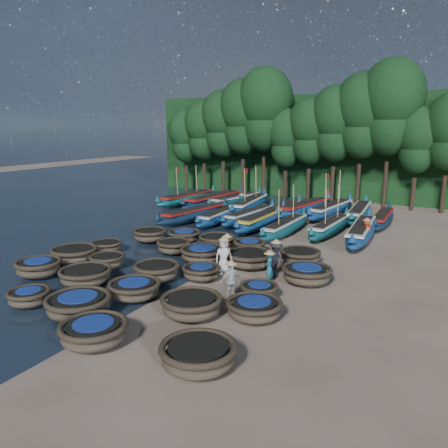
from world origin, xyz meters
The scene contains 60 objects.
ground centered at (0.00, 0.00, 0.00)m, with size 120.00×120.00×0.00m, color gray.
foliage_wall centered at (0.00, 23.50, 5.00)m, with size 40.00×3.00×10.00m, color black.
coracle_1 centered at (-4.06, -9.11, 0.39)m, with size 1.75×1.75×0.67m.
coracle_2 centered at (-1.53, -8.86, 0.47)m, with size 2.50×2.50×0.82m.
coracle_3 centered at (0.61, -10.18, 0.45)m, with size 2.67×2.67×0.79m.
coracle_4 centered at (4.42, -9.75, 0.46)m, with size 2.61×2.61×0.81m.
coracle_5 centered at (-6.65, -6.59, 0.47)m, with size 2.18×2.18×0.82m.
coracle_6 centered at (-3.85, -6.29, 0.44)m, with size 2.53×2.53×0.78m.
coracle_7 centered at (-0.82, -6.48, 0.43)m, with size 2.22×2.22×0.75m.
coracle_8 centered at (2.24, -6.80, 0.48)m, with size 2.37×2.37×0.83m.
coracle_9 centered at (4.40, -5.82, 0.43)m, with size 2.60×2.60×0.74m.
coracle_10 centered at (-6.86, -4.20, 0.48)m, with size 2.43×2.43×0.83m.
coracle_11 centered at (-4.64, -4.09, 0.41)m, with size 1.83×1.83×0.72m.
coracle_12 centered at (-1.38, -4.25, 0.47)m, with size 2.55×2.55×0.81m.
coracle_13 centered at (0.41, -3.16, 0.39)m, with size 2.21×2.21×0.67m.
coracle_14 centered at (3.75, -3.95, 0.38)m, with size 1.88×1.88×0.65m.
coracle_15 centered at (-6.72, -1.95, 0.37)m, with size 1.76×1.76×0.65m.
coracle_16 centered at (-3.22, -0.33, 0.44)m, with size 2.13×2.13×0.76m.
coracle_17 centered at (-1.00, -0.78, 0.45)m, with size 2.43×2.43×0.79m.
coracle_18 centered at (1.55, -0.42, 0.48)m, with size 2.99×2.99×0.84m.
coracle_19 centered at (4.89, -1.22, 0.46)m, with size 2.87×2.87×0.80m.
coracle_20 centered at (-6.01, 1.04, 0.46)m, with size 2.31×2.31×0.80m.
coracle_21 centered at (-4.08, 1.99, 0.42)m, with size 2.05×2.05×0.73m.
coracle_22 centered at (-1.63, 1.83, 0.45)m, with size 2.18×2.18×0.79m.
coracle_23 centered at (0.47, 1.88, 0.43)m, with size 1.87×1.87×0.74m.
coracle_24 centered at (3.64, 1.42, 0.43)m, with size 2.55×2.55×0.75m.
long_boat_2 centered at (-6.89, 7.47, 0.54)m, with size 2.56×7.91×1.41m.
long_boat_3 centered at (-4.95, 8.08, 0.50)m, with size 1.73×7.43×1.31m.
long_boat_4 centered at (-3.04, 9.17, 0.50)m, with size 1.97×7.49×1.32m.
long_boat_5 centered at (-1.52, 8.09, 0.55)m, with size 1.53×8.16×1.44m.
long_boat_6 centered at (0.64, 6.97, 0.51)m, with size 1.45×7.56×3.21m.
long_boat_7 centered at (3.24, 8.49, 0.51)m, with size 1.70×7.56×3.21m.
long_boat_8 centered at (5.38, 7.90, 0.57)m, with size 2.16×8.45×1.49m.
long_boat_9 centered at (-11.33, 13.23, 0.56)m, with size 2.33×8.22×3.51m.
long_boat_10 centered at (-8.52, 13.25, 0.61)m, with size 2.41×9.09×1.61m.
long_boat_11 centered at (-7.04, 14.59, 0.52)m, with size 2.59×7.70×1.37m.
long_boat_12 centered at (-4.82, 12.83, 0.60)m, with size 2.68×8.89×3.80m.
long_boat_13 centered at (-1.79, 12.55, 0.50)m, with size 1.63×7.40×1.30m.
long_boat_14 centered at (-0.28, 13.74, 0.59)m, with size 3.00×8.70×1.55m.
long_boat_15 centered at (1.71, 14.18, 0.57)m, with size 2.48×8.39×3.59m.
long_boat_16 centered at (3.91, 14.07, 0.56)m, with size 2.11×8.31×1.47m.
long_boat_17 centered at (5.81, 12.99, 0.49)m, with size 1.46×7.26×1.28m.
fisherman_0 centered at (0.85, -1.80, 0.93)m, with size 0.99×1.00×1.95m.
fisherman_1 centered at (3.37, -2.06, 0.87)m, with size 0.52×0.56×1.69m.
fisherman_2 centered at (0.58, -0.97, 0.89)m, with size 0.66×0.84×1.89m.
fisherman_3 centered at (3.30, -1.08, 0.92)m, with size 0.93×1.28×1.97m.
fisherman_4 centered at (2.78, -4.65, 0.89)m, with size 0.86×1.02×1.84m.
fisherman_5 centered at (-4.79, 11.25, 0.88)m, with size 0.89×1.64×1.89m.
fisherman_6 centered at (5.79, 7.33, 0.82)m, with size 0.87×0.83×1.70m.
tree_0 centered at (-16.00, 20.00, 5.97)m, with size 3.68×3.68×8.68m.
tree_1 centered at (-13.70, 20.00, 6.65)m, with size 4.09×4.09×9.65m.
tree_2 centered at (-11.40, 20.00, 7.32)m, with size 4.51×4.51×10.63m.
tree_3 centered at (-9.10, 20.00, 8.00)m, with size 4.92×4.92×11.60m.
tree_4 centered at (-6.80, 20.00, 8.67)m, with size 5.34×5.34×12.58m.
tree_5 centered at (-4.50, 20.00, 5.97)m, with size 3.68×3.68×8.68m.
tree_6 centered at (-2.20, 20.00, 6.65)m, with size 4.09×4.09×9.65m.
tree_7 centered at (0.10, 20.00, 7.32)m, with size 4.51×4.51×10.63m.
tree_8 centered at (2.40, 20.00, 8.00)m, with size 4.92×4.92×11.60m.
tree_9 centered at (4.70, 20.00, 8.67)m, with size 5.34×5.34×12.58m.
tree_10 centered at (7.00, 20.00, 5.97)m, with size 3.68×3.68×8.68m.
Camera 1 is at (10.82, -19.66, 7.13)m, focal length 35.00 mm.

